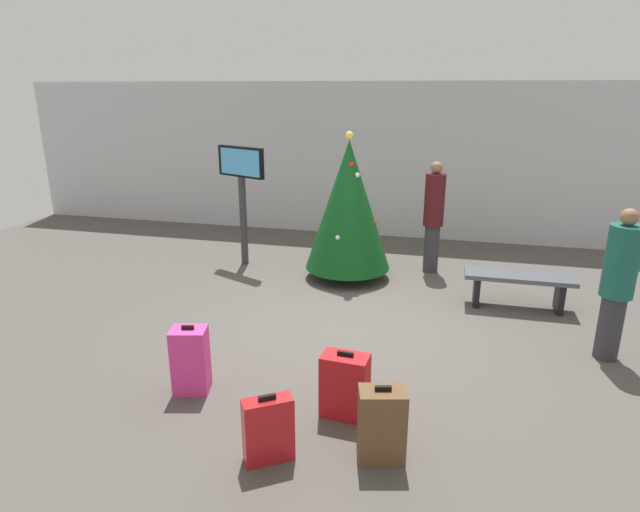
{
  "coord_description": "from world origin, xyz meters",
  "views": [
    {
      "loc": [
        1.19,
        -6.07,
        2.88
      ],
      "look_at": [
        -0.33,
        -0.01,
        0.9
      ],
      "focal_mm": 29.82,
      "sensor_mm": 36.0,
      "label": 1
    }
  ],
  "objects_px": {
    "flight_info_kiosk": "(242,182)",
    "traveller_0": "(618,282)",
    "suitcase_0": "(382,425)",
    "suitcase_2": "(345,386)",
    "waiting_bench": "(518,283)",
    "holiday_tree": "(348,205)",
    "traveller_1": "(434,215)",
    "suitcase_3": "(190,360)",
    "suitcase_1": "(268,430)"
  },
  "relations": [
    {
      "from": "flight_info_kiosk",
      "to": "traveller_0",
      "type": "distance_m",
      "value": 5.6
    },
    {
      "from": "suitcase_0",
      "to": "suitcase_2",
      "type": "bearing_deg",
      "value": 128.18
    },
    {
      "from": "waiting_bench",
      "to": "holiday_tree",
      "type": "bearing_deg",
      "value": 165.91
    },
    {
      "from": "traveller_0",
      "to": "traveller_1",
      "type": "xyz_separation_m",
      "value": [
        -2.05,
        2.5,
        0.06
      ]
    },
    {
      "from": "waiting_bench",
      "to": "suitcase_3",
      "type": "xyz_separation_m",
      "value": [
        -3.34,
        -2.99,
        -0.02
      ]
    },
    {
      "from": "waiting_bench",
      "to": "suitcase_2",
      "type": "bearing_deg",
      "value": -120.43
    },
    {
      "from": "suitcase_0",
      "to": "suitcase_2",
      "type": "distance_m",
      "value": 0.66
    },
    {
      "from": "flight_info_kiosk",
      "to": "traveller_1",
      "type": "bearing_deg",
      "value": 6.82
    },
    {
      "from": "traveller_0",
      "to": "suitcase_0",
      "type": "height_order",
      "value": "traveller_0"
    },
    {
      "from": "holiday_tree",
      "to": "suitcase_0",
      "type": "xyz_separation_m",
      "value": [
        1.11,
        -4.17,
        -0.86
      ]
    },
    {
      "from": "suitcase_1",
      "to": "suitcase_3",
      "type": "xyz_separation_m",
      "value": [
        -1.09,
        0.8,
        0.05
      ]
    },
    {
      "from": "traveller_0",
      "to": "suitcase_0",
      "type": "distance_m",
      "value": 3.24
    },
    {
      "from": "suitcase_0",
      "to": "suitcase_1",
      "type": "height_order",
      "value": "suitcase_0"
    },
    {
      "from": "flight_info_kiosk",
      "to": "suitcase_3",
      "type": "relative_size",
      "value": 2.81
    },
    {
      "from": "suitcase_3",
      "to": "suitcase_1",
      "type": "bearing_deg",
      "value": -36.37
    },
    {
      "from": "waiting_bench",
      "to": "traveller_0",
      "type": "relative_size",
      "value": 0.84
    },
    {
      "from": "suitcase_1",
      "to": "suitcase_3",
      "type": "relative_size",
      "value": 0.85
    },
    {
      "from": "waiting_bench",
      "to": "suitcase_2",
      "type": "height_order",
      "value": "suitcase_2"
    },
    {
      "from": "suitcase_3",
      "to": "holiday_tree",
      "type": "bearing_deg",
      "value": 76.75
    },
    {
      "from": "holiday_tree",
      "to": "suitcase_0",
      "type": "height_order",
      "value": "holiday_tree"
    },
    {
      "from": "holiday_tree",
      "to": "waiting_bench",
      "type": "height_order",
      "value": "holiday_tree"
    },
    {
      "from": "holiday_tree",
      "to": "traveller_0",
      "type": "distance_m",
      "value": 3.82
    },
    {
      "from": "holiday_tree",
      "to": "flight_info_kiosk",
      "type": "xyz_separation_m",
      "value": [
        -1.84,
        0.26,
        0.24
      ]
    },
    {
      "from": "holiday_tree",
      "to": "traveller_0",
      "type": "bearing_deg",
      "value": -29.5
    },
    {
      "from": "waiting_bench",
      "to": "suitcase_1",
      "type": "bearing_deg",
      "value": -120.69
    },
    {
      "from": "holiday_tree",
      "to": "suitcase_0",
      "type": "distance_m",
      "value": 4.4
    },
    {
      "from": "holiday_tree",
      "to": "waiting_bench",
      "type": "distance_m",
      "value": 2.69
    },
    {
      "from": "flight_info_kiosk",
      "to": "suitcase_2",
      "type": "xyz_separation_m",
      "value": [
        2.54,
        -3.92,
        -1.1
      ]
    },
    {
      "from": "waiting_bench",
      "to": "traveller_0",
      "type": "height_order",
      "value": "traveller_0"
    },
    {
      "from": "traveller_0",
      "to": "suitcase_1",
      "type": "bearing_deg",
      "value": -140.46
    },
    {
      "from": "flight_info_kiosk",
      "to": "traveller_0",
      "type": "height_order",
      "value": "flight_info_kiosk"
    },
    {
      "from": "flight_info_kiosk",
      "to": "suitcase_1",
      "type": "distance_m",
      "value": 5.24
    },
    {
      "from": "flight_info_kiosk",
      "to": "suitcase_3",
      "type": "distance_m",
      "value": 4.14
    },
    {
      "from": "flight_info_kiosk",
      "to": "suitcase_3",
      "type": "height_order",
      "value": "flight_info_kiosk"
    },
    {
      "from": "waiting_bench",
      "to": "suitcase_3",
      "type": "distance_m",
      "value": 4.48
    },
    {
      "from": "waiting_bench",
      "to": "traveller_1",
      "type": "height_order",
      "value": "traveller_1"
    },
    {
      "from": "flight_info_kiosk",
      "to": "suitcase_1",
      "type": "height_order",
      "value": "flight_info_kiosk"
    },
    {
      "from": "holiday_tree",
      "to": "suitcase_1",
      "type": "height_order",
      "value": "holiday_tree"
    },
    {
      "from": "flight_info_kiosk",
      "to": "waiting_bench",
      "type": "height_order",
      "value": "flight_info_kiosk"
    },
    {
      "from": "holiday_tree",
      "to": "suitcase_3",
      "type": "bearing_deg",
      "value": -103.25
    },
    {
      "from": "holiday_tree",
      "to": "suitcase_0",
      "type": "relative_size",
      "value": 3.44
    },
    {
      "from": "holiday_tree",
      "to": "suitcase_3",
      "type": "distance_m",
      "value": 3.81
    },
    {
      "from": "suitcase_1",
      "to": "traveller_1",
      "type": "bearing_deg",
      "value": 78.49
    },
    {
      "from": "flight_info_kiosk",
      "to": "traveller_0",
      "type": "relative_size",
      "value": 1.16
    },
    {
      "from": "suitcase_2",
      "to": "suitcase_0",
      "type": "bearing_deg",
      "value": -51.82
    },
    {
      "from": "traveller_1",
      "to": "traveller_0",
      "type": "bearing_deg",
      "value": -50.68
    },
    {
      "from": "traveller_1",
      "to": "suitcase_1",
      "type": "height_order",
      "value": "traveller_1"
    },
    {
      "from": "holiday_tree",
      "to": "suitcase_2",
      "type": "distance_m",
      "value": 3.82
    },
    {
      "from": "traveller_1",
      "to": "suitcase_0",
      "type": "xyz_separation_m",
      "value": [
        -0.15,
        -4.8,
        -0.64
      ]
    },
    {
      "from": "flight_info_kiosk",
      "to": "suitcase_0",
      "type": "bearing_deg",
      "value": -56.39
    }
  ]
}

